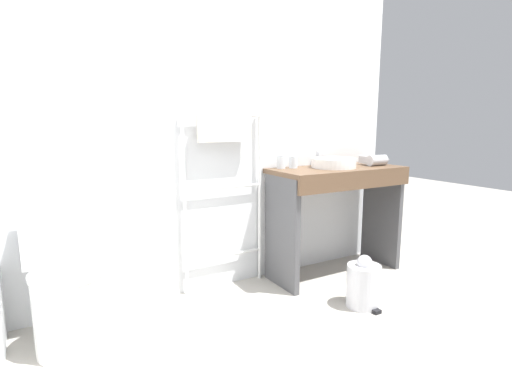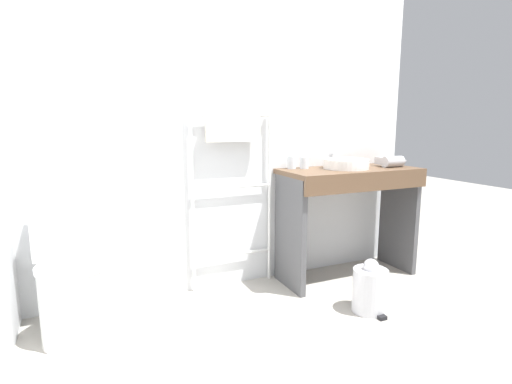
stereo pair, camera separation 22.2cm
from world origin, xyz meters
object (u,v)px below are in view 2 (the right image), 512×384
cup_near_wall (292,162)px  cup_near_edge (304,163)px  trash_bin (370,289)px  sink_basin (346,164)px  hair_dryer (393,161)px  towel_radiator (233,159)px  toilet (73,278)px

cup_near_wall → cup_near_edge: size_ratio=1.10×
cup_near_wall → trash_bin: 1.04m
cup_near_edge → trash_bin: 1.00m
cup_near_wall → sink_basin: bearing=-23.0°
cup_near_edge → hair_dryer: 0.71m
cup_near_wall → cup_near_edge: 0.10m
cup_near_edge → hair_dryer: cup_near_edge is taller
sink_basin → hair_dryer: bearing=-6.8°
cup_near_wall → cup_near_edge: bearing=-17.0°
sink_basin → cup_near_wall: bearing=157.0°
towel_radiator → trash_bin: 1.24m
hair_dryer → trash_bin: (-0.59, -0.50, -0.74)m
toilet → sink_basin: size_ratio=2.25×
cup_near_wall → cup_near_edge: cup_near_wall is taller
cup_near_edge → sink_basin: bearing=-24.9°
trash_bin → toilet: bearing=164.4°
toilet → cup_near_wall: (1.51, 0.23, 0.56)m
toilet → cup_near_edge: 1.71m
toilet → hair_dryer: size_ratio=3.39×
hair_dryer → sink_basin: bearing=173.2°
toilet → trash_bin: 1.76m
trash_bin → hair_dryer: bearing=40.0°
toilet → towel_radiator: 1.24m
towel_radiator → toilet: bearing=-166.3°
hair_dryer → toilet: bearing=-179.4°
sink_basin → cup_near_edge: (-0.28, 0.13, 0.01)m
sink_basin → hair_dryer: hair_dryer is taller
towel_radiator → sink_basin: bearing=-12.6°
trash_bin → cup_near_edge: bearing=97.7°
cup_near_wall → toilet: bearing=-171.3°
cup_near_wall → towel_radiator: bearing=176.7°
cup_near_wall → hair_dryer: 0.80m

